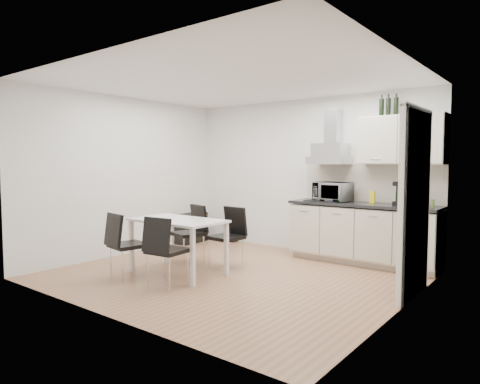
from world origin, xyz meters
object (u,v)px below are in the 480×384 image
(chair_far_right, at_px, (226,238))
(guitar_amp, at_px, (192,228))
(kitchenette, at_px, (366,209))
(chair_near_right, at_px, (168,252))
(chair_near_left, at_px, (128,246))
(floor_speaker, at_px, (232,233))
(chair_far_left, at_px, (188,234))
(dining_table, at_px, (178,226))

(chair_far_right, distance_m, guitar_amp, 2.12)
(kitchenette, height_order, chair_far_right, kitchenette)
(chair_near_right, bearing_deg, chair_near_left, -179.69)
(chair_far_right, distance_m, chair_near_left, 1.38)
(chair_near_left, bearing_deg, chair_far_right, 73.85)
(chair_near_left, xyz_separation_m, floor_speaker, (-0.61, 2.91, -0.28))
(chair_near_left, distance_m, floor_speaker, 2.98)
(kitchenette, height_order, chair_far_left, kitchenette)
(floor_speaker, bearing_deg, chair_far_left, -69.85)
(chair_near_left, relative_size, chair_near_right, 1.00)
(guitar_amp, height_order, floor_speaker, guitar_amp)
(kitchenette, height_order, chair_near_right, kitchenette)
(chair_far_right, bearing_deg, chair_far_left, 14.16)
(kitchenette, relative_size, chair_far_right, 2.86)
(chair_far_right, bearing_deg, guitar_amp, -27.52)
(kitchenette, xyz_separation_m, guitar_amp, (-3.28, -0.38, -0.55))
(chair_far_left, xyz_separation_m, guitar_amp, (-1.13, 1.24, -0.16))
(chair_far_right, height_order, chair_near_left, same)
(chair_far_right, relative_size, chair_near_right, 1.00)
(kitchenette, bearing_deg, floor_speaker, 176.54)
(chair_far_right, bearing_deg, floor_speaker, -48.69)
(dining_table, distance_m, chair_far_left, 0.63)
(dining_table, xyz_separation_m, chair_far_right, (0.35, 0.62, -0.22))
(chair_near_right, bearing_deg, dining_table, 119.03)
(kitchenette, bearing_deg, chair_far_left, -142.92)
(chair_far_right, distance_m, floor_speaker, 2.11)
(chair_far_left, bearing_deg, chair_near_right, 138.52)
(chair_far_right, bearing_deg, chair_near_right, 96.29)
(kitchenette, xyz_separation_m, floor_speaker, (-2.73, 0.17, -0.67))
(chair_far_right, xyz_separation_m, guitar_amp, (-1.79, 1.13, -0.16))
(chair_far_left, height_order, chair_far_right, same)
(dining_table, xyz_separation_m, chair_far_left, (-0.31, 0.51, -0.22))
(chair_far_left, height_order, floor_speaker, chair_far_left)
(dining_table, bearing_deg, kitchenette, 49.64)
(chair_far_left, relative_size, chair_near_right, 1.00)
(dining_table, height_order, guitar_amp, dining_table)
(kitchenette, relative_size, dining_table, 1.93)
(kitchenette, xyz_separation_m, chair_near_left, (-2.12, -2.74, -0.39))
(chair_far_left, distance_m, guitar_amp, 1.69)
(chair_near_right, bearing_deg, chair_far_left, 117.11)
(dining_table, bearing_deg, guitar_amp, 129.98)
(dining_table, bearing_deg, floor_speaker, 111.76)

